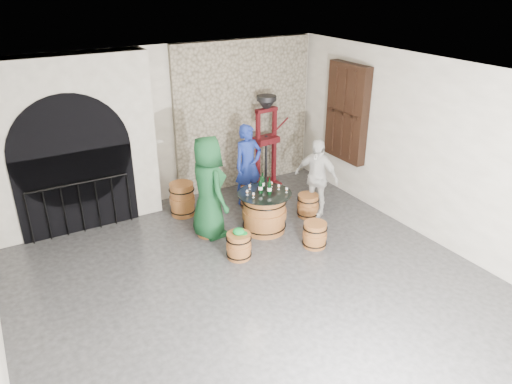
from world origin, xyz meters
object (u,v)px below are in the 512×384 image
barrel_stool_near_left (239,246)px  person_white (316,177)px  corking_press (266,136)px  barrel_stool_right (308,205)px  wine_bottle_center (269,188)px  wine_bottle_right (263,182)px  person_green (208,188)px  barrel_stool_far (250,196)px  wine_bottle_left (260,186)px  barrel_table (264,212)px  side_barrel (182,199)px  barrel_stool_near_right (315,235)px  person_blue (248,165)px  barrel_stool_left (208,224)px

barrel_stool_near_left → person_white: 2.27m
corking_press → barrel_stool_right: bearing=-95.7°
barrel_stool_near_left → corking_press: bearing=50.1°
wine_bottle_center → wine_bottle_right: bearing=87.1°
wine_bottle_center → wine_bottle_right: (0.01, 0.26, 0.00)m
person_green → barrel_stool_far: bearing=-65.7°
barrel_stool_right → barrel_stool_near_left: (-1.91, -0.67, 0.00)m
barrel_stool_far → wine_bottle_left: 1.23m
barrel_stool_near_left → wine_bottle_center: bearing=29.4°
barrel_stool_far → person_white: size_ratio=0.29×
person_green → wine_bottle_left: bearing=-113.7°
barrel_table → side_barrel: 1.74m
barrel_table → corking_press: corking_press is taller
person_white → barrel_stool_near_right: bearing=-62.7°
person_blue → barrel_stool_far: bearing=-109.2°
barrel_stool_near_right → person_blue: person_blue is taller
person_blue → wine_bottle_left: person_blue is taller
barrel_stool_near_right → wine_bottle_center: 1.17m
barrel_stool_far → wine_bottle_right: 1.10m
barrel_stool_left → wine_bottle_center: (1.04, -0.46, 0.67)m
barrel_stool_near_right → person_white: bearing=53.7°
wine_bottle_center → wine_bottle_right: 0.26m
person_green → barrel_stool_near_right: bearing=-136.2°
barrel_stool_near_left → wine_bottle_center: size_ratio=1.41×
wine_bottle_center → barrel_stool_near_right: bearing=-63.6°
barrel_stool_right → person_blue: (-0.73, 1.12, 0.62)m
person_green → wine_bottle_right: bearing=-104.0°
person_green → wine_bottle_center: size_ratio=5.85×
person_white → wine_bottle_left: person_white is taller
side_barrel → barrel_table: bearing=-51.7°
barrel_table → wine_bottle_left: size_ratio=3.07×
barrel_stool_left → barrel_table: bearing=-20.8°
wine_bottle_right → side_barrel: wine_bottle_right is taller
barrel_stool_near_right → corking_press: (0.58, 2.64, 0.99)m
barrel_stool_right → side_barrel: (-2.13, 1.30, 0.11)m
barrel_stool_near_left → person_blue: size_ratio=0.27×
barrel_stool_near_left → wine_bottle_right: wine_bottle_right is taller
person_blue → barrel_stool_right: bearing=-61.0°
wine_bottle_right → side_barrel: size_ratio=0.48×
barrel_stool_far → barrel_stool_near_right: same height
barrel_stool_right → barrel_stool_near_left: same height
barrel_stool_left → barrel_stool_near_left: same height
wine_bottle_right → wine_bottle_left: bearing=-132.8°
barrel_stool_near_right → wine_bottle_center: bearing=116.4°
wine_bottle_right → barrel_table: bearing=-109.8°
barrel_stool_near_left → wine_bottle_right: size_ratio=1.41×
barrel_table → side_barrel: barrel_table is taller
person_green → person_white: person_green is taller
person_white → side_barrel: size_ratio=2.33×
barrel_stool_near_right → barrel_stool_far: bearing=95.8°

